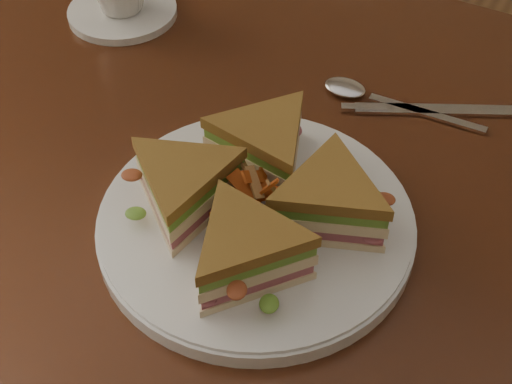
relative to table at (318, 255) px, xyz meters
The scene contains 7 objects.
table is the anchor object (origin of this frame).
plate 0.14m from the table, 115.00° to the right, with size 0.29×0.29×0.02m, color white.
sandwich_wedges 0.17m from the table, 115.00° to the right, with size 0.27×0.27×0.06m.
crisps_mound 0.16m from the table, 115.00° to the right, with size 0.09×0.09×0.05m, color #C45019, non-canonical shape.
spoon 0.19m from the table, 98.45° to the left, with size 0.18×0.03×0.01m.
knife 0.20m from the table, 72.21° to the left, with size 0.20×0.11×0.00m.
saucer 0.40m from the table, 155.94° to the left, with size 0.14×0.14×0.01m, color white.
Camera 1 is at (0.17, -0.45, 1.25)m, focal length 50.00 mm.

